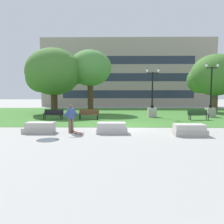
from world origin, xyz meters
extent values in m
plane|color=#A3A09B|center=(0.00, 0.00, 0.00)|extent=(140.00, 140.00, 0.00)
cube|color=#3D752D|center=(0.00, 10.00, 0.01)|extent=(40.00, 20.00, 0.02)
cube|color=#B2ADA3|center=(-5.38, -2.10, 0.16)|extent=(1.80, 0.90, 0.32)
cube|color=#BBB6AB|center=(-5.26, -2.10, 0.48)|extent=(1.66, 0.83, 0.32)
cube|color=#BCB7B2|center=(-0.99, -2.16, 0.16)|extent=(1.80, 0.90, 0.32)
cube|color=beige|center=(-1.02, -2.16, 0.48)|extent=(1.66, 0.83, 0.32)
cube|color=#B2ADA3|center=(3.39, -2.80, 0.16)|extent=(1.80, 0.90, 0.32)
cube|color=#BBB6AB|center=(3.35, -2.80, 0.48)|extent=(1.66, 0.83, 0.32)
cylinder|color=brown|center=(-3.38, -2.02, 0.43)|extent=(0.15, 0.15, 0.86)
cylinder|color=brown|center=(-3.51, -2.18, 0.43)|extent=(0.15, 0.15, 0.86)
cube|color=#334784|center=(-3.44, -2.10, 1.16)|extent=(0.44, 0.46, 0.60)
cylinder|color=#334784|center=(-3.28, -1.70, 1.26)|extent=(0.36, 0.42, 0.46)
cylinder|color=#334784|center=(-3.60, -2.50, 1.26)|extent=(0.36, 0.42, 0.46)
sphere|color=brown|center=(-3.44, -2.10, 1.60)|extent=(0.22, 0.22, 0.22)
cube|color=maroon|center=(-3.01, -2.40, 0.09)|extent=(0.71, 0.70, 0.02)
cube|color=maroon|center=(-2.69, -2.72, 0.11)|extent=(0.23, 0.23, 0.06)
cube|color=maroon|center=(-3.34, -2.09, 0.11)|extent=(0.23, 0.23, 0.06)
cylinder|color=silver|center=(-2.78, -2.48, 0.03)|extent=(0.06, 0.06, 0.06)
cylinder|color=silver|center=(-2.93, -2.64, 0.03)|extent=(0.06, 0.06, 0.06)
cylinder|color=silver|center=(-3.09, -2.17, 0.03)|extent=(0.06, 0.06, 0.06)
cylinder|color=silver|center=(-3.25, -2.33, 0.03)|extent=(0.06, 0.06, 0.06)
cylinder|color=#47515B|center=(-4.22, -4.11, 0.00)|extent=(1.14, 1.14, 0.01)
cube|color=brown|center=(-3.19, 4.45, 0.46)|extent=(1.83, 0.56, 0.05)
cube|color=brown|center=(-3.17, 4.70, 0.69)|extent=(1.80, 0.24, 0.46)
cube|color=black|center=(-4.02, 4.51, 0.58)|extent=(0.09, 0.40, 0.04)
cube|color=black|center=(-2.35, 4.40, 0.58)|extent=(0.09, 0.40, 0.04)
cylinder|color=black|center=(-4.00, 4.35, 0.23)|extent=(0.07, 0.07, 0.41)
cylinder|color=black|center=(-2.40, 4.24, 0.23)|extent=(0.07, 0.07, 0.41)
cylinder|color=black|center=(-3.97, 4.67, 0.23)|extent=(0.07, 0.07, 0.41)
cylinder|color=black|center=(-2.38, 4.56, 0.23)|extent=(0.07, 0.07, 0.41)
cube|color=#284723|center=(6.51, 4.15, 0.46)|extent=(1.84, 0.63, 0.05)
cube|color=#284723|center=(6.49, 4.40, 0.69)|extent=(1.80, 0.32, 0.46)
cube|color=black|center=(5.68, 4.06, 0.58)|extent=(0.10, 0.40, 0.04)
cube|color=black|center=(7.35, 4.24, 0.58)|extent=(0.10, 0.40, 0.04)
cylinder|color=black|center=(5.74, 3.91, 0.23)|extent=(0.07, 0.07, 0.41)
cylinder|color=black|center=(7.33, 4.08, 0.23)|extent=(0.07, 0.07, 0.41)
cylinder|color=black|center=(5.70, 4.22, 0.23)|extent=(0.07, 0.07, 0.41)
cylinder|color=black|center=(7.29, 4.40, 0.23)|extent=(0.07, 0.07, 0.41)
cube|color=black|center=(-6.39, 4.35, 0.46)|extent=(1.84, 0.68, 0.05)
cube|color=black|center=(-6.36, 4.60, 0.69)|extent=(1.80, 0.37, 0.46)
cube|color=black|center=(-7.22, 4.47, 0.58)|extent=(0.11, 0.40, 0.04)
cube|color=black|center=(-5.56, 4.24, 0.58)|extent=(0.11, 0.40, 0.04)
cylinder|color=black|center=(-7.20, 4.30, 0.23)|extent=(0.07, 0.07, 0.41)
cylinder|color=black|center=(-5.62, 4.09, 0.23)|extent=(0.07, 0.07, 0.41)
cylinder|color=black|center=(-7.16, 4.62, 0.23)|extent=(0.07, 0.07, 0.41)
cylinder|color=black|center=(-5.58, 4.40, 0.23)|extent=(0.07, 0.07, 0.41)
cube|color=#ADA89E|center=(2.83, 6.55, 0.47)|extent=(0.80, 0.80, 0.90)
cylinder|color=black|center=(2.83, 6.55, 1.07)|extent=(0.28, 0.28, 0.30)
cylinder|color=black|center=(2.83, 6.55, 2.68)|extent=(0.14, 0.14, 3.52)
cube|color=black|center=(2.83, 6.55, 4.34)|extent=(1.10, 0.08, 0.08)
ellipsoid|color=white|center=(2.28, 6.55, 4.58)|extent=(0.22, 0.22, 0.36)
cone|color=black|center=(2.28, 6.55, 4.78)|extent=(0.20, 0.20, 0.13)
ellipsoid|color=white|center=(3.38, 6.55, 4.58)|extent=(0.22, 0.22, 0.36)
cone|color=black|center=(3.38, 6.55, 4.78)|extent=(0.20, 0.20, 0.13)
cube|color=gray|center=(8.62, 6.71, 0.47)|extent=(0.80, 0.80, 0.90)
cylinder|color=black|center=(8.62, 6.71, 1.07)|extent=(0.28, 0.28, 0.30)
cylinder|color=black|center=(8.62, 6.71, 2.93)|extent=(0.14, 0.14, 4.02)
cube|color=black|center=(8.62, 6.71, 4.84)|extent=(1.10, 0.08, 0.08)
ellipsoid|color=white|center=(8.07, 6.71, 5.08)|extent=(0.22, 0.22, 0.36)
cone|color=black|center=(8.07, 6.71, 5.27)|extent=(0.20, 0.20, 0.13)
ellipsoid|color=white|center=(9.17, 6.71, 5.08)|extent=(0.22, 0.22, 0.36)
cone|color=black|center=(9.17, 6.71, 5.27)|extent=(0.20, 0.20, 0.13)
cylinder|color=#42301E|center=(-3.80, 11.34, 2.01)|extent=(0.69, 0.69, 3.97)
ellipsoid|color=#4C893D|center=(-3.80, 11.34, 5.37)|extent=(5.00, 5.00, 4.25)
sphere|color=#4C893D|center=(-5.17, 11.84, 4.87)|extent=(2.75, 2.75, 2.75)
sphere|color=#4C893D|center=(-2.55, 10.84, 5.62)|extent=(2.50, 2.50, 2.50)
cylinder|color=brown|center=(11.49, 12.22, 1.49)|extent=(0.74, 0.74, 2.94)
ellipsoid|color=#42752D|center=(11.49, 12.22, 4.60)|extent=(5.95, 5.95, 5.06)
sphere|color=#42752D|center=(9.86, 12.81, 4.00)|extent=(3.27, 3.27, 3.27)
cylinder|color=#42301E|center=(-7.87, 10.16, 1.56)|extent=(0.75, 0.75, 3.08)
ellipsoid|color=#42752D|center=(-7.87, 10.16, 4.82)|extent=(6.27, 6.27, 5.33)
sphere|color=#42752D|center=(-9.59, 10.79, 4.19)|extent=(3.45, 3.45, 3.45)
sphere|color=#42752D|center=(-6.31, 9.54, 5.13)|extent=(3.13, 3.13, 3.13)
cube|color=gray|center=(1.47, 24.50, 6.07)|extent=(31.10, 1.00, 12.15)
cube|color=#232D3D|center=(1.47, 23.98, 2.20)|extent=(23.33, 0.03, 1.40)
cube|color=#232D3D|center=(1.47, 23.98, 5.20)|extent=(23.33, 0.03, 1.40)
cube|color=#232D3D|center=(1.47, 23.98, 8.20)|extent=(23.33, 0.03, 1.40)
camera|label=1|loc=(-0.79, -14.97, 2.37)|focal=35.00mm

